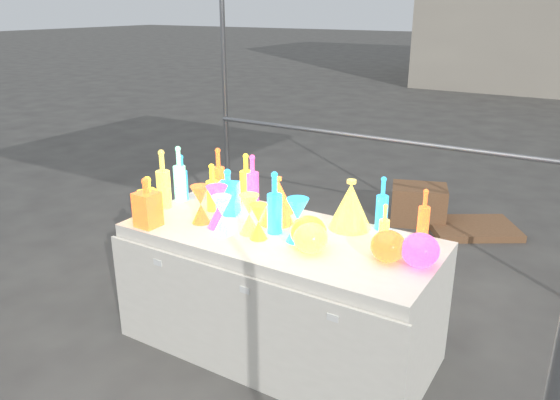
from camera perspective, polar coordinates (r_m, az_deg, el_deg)
The scene contains 31 objects.
ground at distance 3.47m, azimuth 0.00°, elevation -14.91°, with size 80.00×80.00×0.00m, color #63605B.
display_table at distance 3.27m, azimuth -0.09°, elevation -9.59°, with size 1.84×0.83×0.75m.
cardboard_box_closed at distance 5.35m, azimuth 14.27°, elevation -0.46°, with size 0.50×0.37×0.37m, color #8C5F3F.
cardboard_box_flat at distance 5.34m, azimuth 19.48°, elevation -2.78°, with size 0.76×0.54×0.07m, color #8C5F3F.
bottle_0 at distance 3.57m, azimuth -3.56°, elevation 2.38°, with size 0.08×0.08×0.32m, color red, non-canonical shape.
bottle_1 at distance 3.65m, azimuth -10.20°, elevation 2.36°, with size 0.07×0.07×0.31m, color #17801F, non-canonical shape.
bottle_2 at distance 3.58m, azimuth -6.43°, elevation 2.63°, with size 0.08×0.08×0.36m, color orange, non-canonical shape.
bottle_3 at distance 3.54m, azimuth -2.89°, elevation 2.25°, with size 0.08×0.08×0.32m, color blue, non-canonical shape.
bottle_4 at distance 3.52m, azimuth -12.12°, elevation 2.18°, with size 0.09×0.09×0.38m, color #127070, non-canonical shape.
bottle_5 at distance 3.62m, azimuth -10.46°, elevation 2.72°, with size 0.08×0.08×0.37m, color #DA2B80, non-canonical shape.
bottle_6 at distance 3.42m, azimuth -7.08°, elevation 1.33°, with size 0.08×0.08×0.30m, color red, non-canonical shape.
bottle_7 at distance 3.05m, azimuth -0.57°, elevation -0.26°, with size 0.09×0.09×0.36m, color #17801F, non-canonical shape.
decanter_0 at distance 3.39m, azimuth -13.56°, elevation 0.33°, with size 0.10×0.10×0.26m, color red, non-canonical shape.
decanter_1 at distance 3.25m, azimuth -13.73°, elevation -0.22°, with size 0.13×0.13×0.30m, color orange, non-canonical shape.
decanter_2 at distance 3.36m, azimuth -5.46°, elevation 0.90°, with size 0.12×0.12×0.29m, color #17801F, non-canonical shape.
hourglass_0 at distance 3.25m, azimuth -8.28°, elevation -0.46°, with size 0.11×0.11×0.23m, color orange, non-canonical shape.
hourglass_1 at distance 3.17m, azimuth -6.55°, elevation -0.71°, with size 0.13×0.13×0.25m, color blue, non-canonical shape.
hourglass_2 at distance 3.07m, azimuth -3.23°, elevation -1.49°, with size 0.12×0.12×0.23m, color #127070, non-canonical shape.
hourglass_3 at distance 3.07m, azimuth -6.06°, elevation -1.61°, with size 0.11×0.11×0.23m, color #DA2B80, non-canonical shape.
hourglass_4 at distance 3.00m, azimuth -2.26°, elevation -2.28°, with size 0.10×0.10×0.20m, color red, non-canonical shape.
hourglass_5 at distance 2.96m, azimuth 1.85°, elevation -2.11°, with size 0.12×0.12×0.25m, color #17801F, non-canonical shape.
globe_0 at distance 2.91m, azimuth 2.99°, elevation -3.54°, with size 0.19×0.19×0.16m, color red, non-canonical shape.
globe_1 at distance 2.85m, azimuth 3.20°, elevation -4.14°, with size 0.18×0.18×0.15m, color #127070, non-canonical shape.
globe_2 at distance 2.81m, azimuth 11.23°, elevation -4.92°, with size 0.18×0.18×0.14m, color orange, non-canonical shape.
globe_3 at distance 2.79m, azimuth 14.42°, elevation -5.28°, with size 0.19×0.19×0.15m, color blue, non-canonical shape.
lampshade_0 at distance 3.38m, azimuth -0.17°, elevation 0.56°, with size 0.19×0.19×0.23m, color yellow, non-canonical shape.
lampshade_1 at distance 3.21m, azimuth -0.38°, elevation -0.35°, with size 0.21×0.21×0.24m, color yellow, non-canonical shape.
lampshade_3 at distance 3.15m, azimuth 7.38°, elevation -0.43°, with size 0.25×0.25×0.29m, color #127070, non-canonical shape.
bottle_8 at distance 3.16m, azimuth 10.64°, elevation -0.32°, with size 0.07×0.07×0.32m, color #17801F, non-canonical shape.
bottle_9 at distance 3.10m, azimuth 14.82°, elevation -1.40°, with size 0.06×0.06×0.29m, color orange, non-canonical shape.
bottle_11 at distance 2.93m, azimuth 10.84°, elevation -2.69°, with size 0.06×0.06×0.25m, color #127070, non-canonical shape.
Camera 1 is at (1.49, -2.43, 1.98)m, focal length 35.00 mm.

